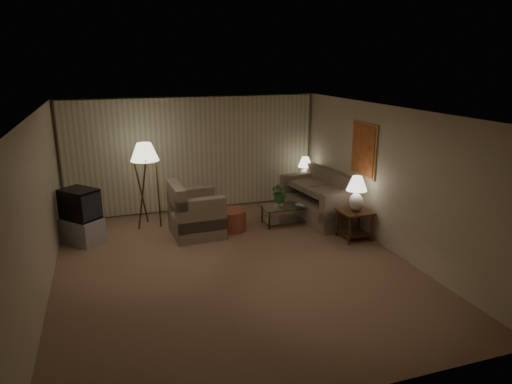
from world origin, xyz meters
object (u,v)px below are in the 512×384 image
at_px(floor_lamp, 147,184).
at_px(vase, 280,203).
at_px(armchair, 196,214).
at_px(table_lamp_near, 356,190).
at_px(side_table_far, 304,188).
at_px(sofa, 318,201).
at_px(table_lamp_far, 305,167).
at_px(coffee_table, 286,212).
at_px(ottoman, 231,220).
at_px(side_table_near, 355,219).
at_px(crt_tv, 80,204).
at_px(tv_cabinet, 83,230).

xyz_separation_m(floor_lamp, vase, (2.74, -0.82, -0.46)).
xyz_separation_m(armchair, table_lamp_near, (2.97, -1.23, 0.58)).
bearing_deg(floor_lamp, side_table_far, 5.53).
relative_size(sofa, table_lamp_near, 3.05).
height_order(table_lamp_far, floor_lamp, floor_lamp).
xyz_separation_m(side_table_far, floor_lamp, (-3.86, -0.37, 0.55)).
relative_size(armchair, coffee_table, 1.03).
bearing_deg(ottoman, vase, -2.15).
relative_size(sofa, coffee_table, 1.96).
bearing_deg(armchair, vase, -92.14).
bearing_deg(table_lamp_near, side_table_near, 7.13).
relative_size(side_table_far, ottoman, 0.91).
relative_size(table_lamp_near, coffee_table, 0.64).
bearing_deg(crt_tv, armchair, 41.45).
height_order(sofa, vase, sofa).
distance_m(tv_cabinet, floor_lamp, 1.60).
bearing_deg(ottoman, floor_lamp, 154.48).
relative_size(table_lamp_near, ottoman, 1.07).
relative_size(side_table_far, floor_lamp, 0.33).
height_order(ottoman, vase, vase).
distance_m(sofa, floor_lamp, 3.82).
xyz_separation_m(armchair, table_lamp_far, (2.97, 1.21, 0.52)).
bearing_deg(tv_cabinet, table_lamp_far, 59.08).
bearing_deg(table_lamp_far, coffee_table, -129.06).
bearing_deg(coffee_table, table_lamp_far, 50.94).
distance_m(table_lamp_far, crt_tv, 5.28).
relative_size(armchair, table_lamp_far, 1.86).
height_order(sofa, coffee_table, sofa).
bearing_deg(vase, floor_lamp, 163.36).
height_order(armchair, coffee_table, armchair).
height_order(coffee_table, tv_cabinet, tv_cabinet).
distance_m(floor_lamp, vase, 2.90).
xyz_separation_m(table_lamp_far, floor_lamp, (-3.86, -0.37, -0.00)).
bearing_deg(floor_lamp, table_lamp_near, -28.19).
bearing_deg(vase, armchair, -179.53).
bearing_deg(sofa, ottoman, -95.60).
xyz_separation_m(sofa, coffee_table, (-0.82, -0.10, -0.15)).
bearing_deg(table_lamp_near, floor_lamp, 151.81).
height_order(table_lamp_far, coffee_table, table_lamp_far).
xyz_separation_m(table_lamp_far, ottoman, (-2.23, -1.15, -0.74)).
relative_size(table_lamp_far, ottoman, 0.92).
bearing_deg(side_table_near, vase, 131.84).
relative_size(coffee_table, ottoman, 1.67).
bearing_deg(floor_lamp, vase, -16.64).
xyz_separation_m(sofa, ottoman, (-2.08, -0.06, -0.21)).
xyz_separation_m(table_lamp_near, crt_tv, (-5.20, 1.54, -0.22)).
distance_m(table_lamp_near, coffee_table, 1.75).
distance_m(sofa, side_table_far, 1.10).
bearing_deg(tv_cabinet, ottoman, 44.46).
distance_m(side_table_far, crt_tv, 5.29).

